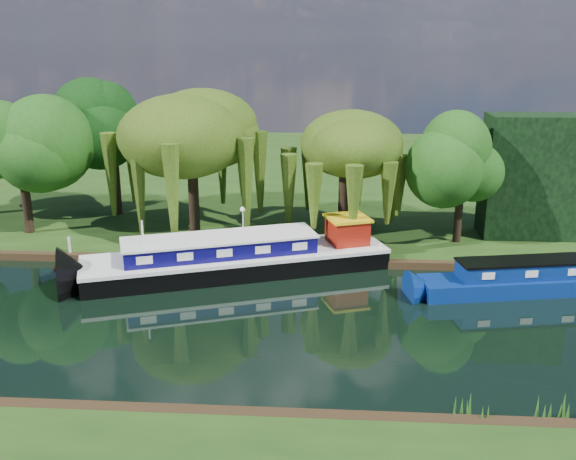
{
  "coord_description": "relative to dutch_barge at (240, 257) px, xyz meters",
  "views": [
    {
      "loc": [
        5.91,
        -28.03,
        13.27
      ],
      "look_at": [
        3.62,
        6.31,
        2.8
      ],
      "focal_mm": 40.0,
      "sensor_mm": 36.0,
      "label": 1
    }
  ],
  "objects": [
    {
      "name": "tree_far_right",
      "position": [
        13.44,
        5.38,
        4.52
      ],
      "size": [
        4.42,
        4.42,
        7.23
      ],
      "color": "black",
      "rests_on": "far_bank"
    },
    {
      "name": "far_bank",
      "position": [
        -0.76,
        27.14,
        -0.7
      ],
      "size": [
        120.0,
        52.0,
        0.45
      ],
      "primitive_type": "cube",
      "color": "#1A360E",
      "rests_on": "ground"
    },
    {
      "name": "willow_left",
      "position": [
        -3.98,
        6.51,
        6.07
      ],
      "size": [
        7.52,
        7.52,
        9.01
      ],
      "color": "black",
      "rests_on": "far_bank"
    },
    {
      "name": "reeds_near",
      "position": [
        6.11,
        -14.44,
        -0.37
      ],
      "size": [
        33.7,
        1.5,
        1.1
      ],
      "color": "#1E4A13",
      "rests_on": "ground"
    },
    {
      "name": "willow_right",
      "position": [
        6.08,
        5.98,
        4.91
      ],
      "size": [
        6.06,
        6.06,
        7.38
      ],
      "color": "black",
      "rests_on": "far_bank"
    },
    {
      "name": "dutch_barge",
      "position": [
        0.0,
        0.0,
        0.0
      ],
      "size": [
        17.92,
        9.66,
        3.72
      ],
      "rotation": [
        0.0,
        0.0,
        0.34
      ],
      "color": "black",
      "rests_on": "ground"
    },
    {
      "name": "conifer_hedge",
      "position": [
        18.24,
        7.14,
        3.53
      ],
      "size": [
        6.0,
        3.0,
        8.0
      ],
      "primitive_type": "cube",
      "color": "black",
      "rests_on": "far_bank"
    },
    {
      "name": "tree_far_mid",
      "position": [
        -10.65,
        10.54,
        5.79
      ],
      "size": [
        5.56,
        5.56,
        9.09
      ],
      "color": "black",
      "rests_on": "far_bank"
    },
    {
      "name": "ground",
      "position": [
        -0.76,
        -6.86,
        -0.92
      ],
      "size": [
        120.0,
        120.0,
        0.0
      ],
      "primitive_type": "plane",
      "color": "black"
    },
    {
      "name": "lamppost",
      "position": [
        -0.26,
        3.64,
        1.5
      ],
      "size": [
        0.36,
        0.36,
        2.56
      ],
      "color": "silver",
      "rests_on": "far_bank"
    },
    {
      "name": "red_dinghy",
      "position": [
        -9.02,
        -0.36,
        -0.92
      ],
      "size": [
        3.99,
        3.18,
        0.74
      ],
      "primitive_type": "imported",
      "rotation": [
        0.0,
        0.0,
        1.76
      ],
      "color": "maroon",
      "rests_on": "ground"
    },
    {
      "name": "narrowboat",
      "position": [
        16.76,
        -1.75,
        -0.22
      ],
      "size": [
        13.68,
        4.75,
        1.97
      ],
      "rotation": [
        0.0,
        0.0,
        0.19
      ],
      "color": "navy",
      "rests_on": "ground"
    },
    {
      "name": "tree_far_left",
      "position": [
        -15.15,
        5.52,
        5.56
      ],
      "size": [
        5.48,
        5.48,
        8.82
      ],
      "color": "black",
      "rests_on": "far_bank"
    },
    {
      "name": "mooring_posts",
      "position": [
        -1.26,
        1.54,
        0.03
      ],
      "size": [
        19.16,
        0.16,
        1.0
      ],
      "color": "silver",
      "rests_on": "far_bank"
    }
  ]
}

